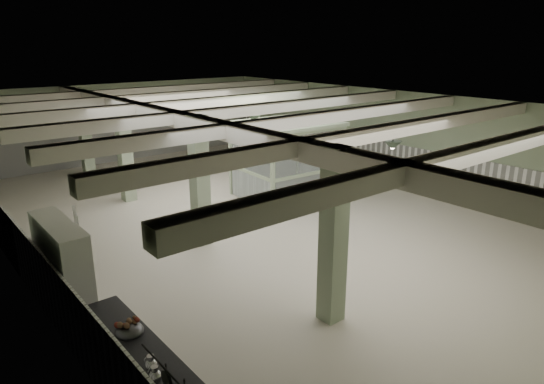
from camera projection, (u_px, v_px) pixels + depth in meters
floor at (252, 214)px, 15.90m from camera, size 20.00×20.00×0.00m
ceiling at (251, 104)px, 14.83m from camera, size 14.00×20.00×0.02m
wall_back at (124, 122)px, 22.77m from camera, size 14.00×0.02×3.60m
wall_left at (8, 206)px, 11.14m from camera, size 0.02×20.00×3.60m
wall_right at (390, 135)px, 19.58m from camera, size 0.02×20.00×3.60m
wainscot_left at (16, 248)px, 11.47m from camera, size 0.05×19.90×1.50m
wainscot_right at (388, 161)px, 19.88m from camera, size 0.05×19.90×1.50m
wainscot_back at (126, 144)px, 23.06m from camera, size 13.90×0.05×1.50m
girder at (178, 119)px, 13.39m from camera, size 0.45×19.90×0.40m
beam_a at (484, 151)px, 9.33m from camera, size 13.90×0.35×0.32m
beam_b at (380, 133)px, 11.18m from camera, size 13.90×0.35×0.32m
beam_c at (306, 120)px, 13.03m from camera, size 13.90×0.35×0.32m
beam_d at (251, 110)px, 14.88m from camera, size 13.90×0.35×0.32m
beam_e at (207, 102)px, 16.73m from camera, size 13.90×0.35×0.32m
beam_f at (173, 96)px, 18.58m from camera, size 13.90×0.35×0.32m
beam_g at (144, 91)px, 20.43m from camera, size 13.90×0.35×0.32m
column_a at (333, 237)px, 9.42m from camera, size 0.42×0.42×3.60m
column_b at (200, 182)px, 13.12m from camera, size 0.42×0.42×3.60m
column_c at (125, 151)px, 16.82m from camera, size 0.42×0.42×3.60m
column_d at (85, 134)px, 19.78m from camera, size 0.42×0.42×3.60m
hook_rail at (165, 369)px, 5.55m from camera, size 0.02×1.20×0.02m
pendant_front at (393, 145)px, 11.59m from camera, size 0.44×0.44×0.22m
pendant_mid at (254, 118)px, 15.66m from camera, size 0.44×0.44×0.22m
pendant_back at (179, 104)px, 19.36m from camera, size 0.44×0.44×0.22m
pitcher_near at (151, 364)px, 6.91m from camera, size 0.24×0.26×0.27m
pitcher_far at (155, 375)px, 6.68m from camera, size 0.21×0.23×0.27m
veg_colander at (129, 327)px, 7.84m from camera, size 0.59×0.59×0.21m
skillet_far at (167, 379)px, 5.70m from camera, size 0.03×0.23×0.23m
walkin_cooler at (65, 274)px, 9.68m from camera, size 0.82×2.16×1.98m
guard_booth at (287, 147)px, 17.35m from camera, size 3.53×3.04×2.72m
filing_cabinet at (328, 173)px, 18.62m from camera, size 0.53×0.64×1.20m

